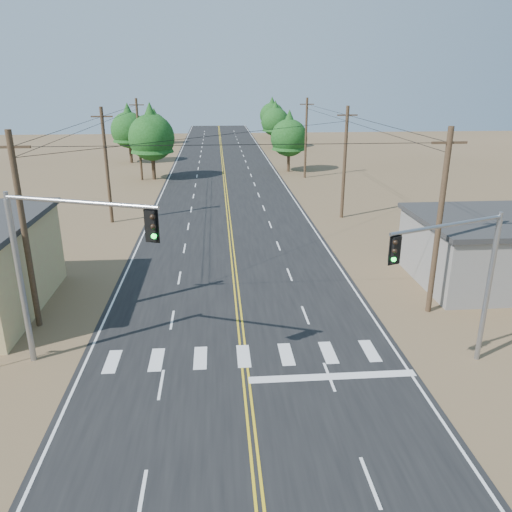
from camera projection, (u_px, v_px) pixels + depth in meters
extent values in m
plane|color=brown|center=(258.00, 490.00, 15.66)|extent=(220.00, 220.00, 0.00)
cube|color=black|center=(229.00, 226.00, 43.83)|extent=(15.00, 200.00, 0.02)
cylinder|color=#4C3826|center=(25.00, 234.00, 24.46)|extent=(0.30, 0.30, 10.00)
cube|color=#4C3826|center=(11.00, 147.00, 23.06)|extent=(1.80, 0.12, 0.12)
cylinder|color=#4C3826|center=(107.00, 167.00, 43.25)|extent=(0.30, 0.30, 10.00)
cube|color=#4C3826|center=(102.00, 116.00, 41.84)|extent=(1.80, 0.12, 0.12)
cylinder|color=#4C3826|center=(139.00, 140.00, 62.03)|extent=(0.30, 0.30, 10.00)
cube|color=#4C3826|center=(136.00, 105.00, 60.62)|extent=(1.80, 0.12, 0.12)
cylinder|color=#4C3826|center=(439.00, 224.00, 26.04)|extent=(0.30, 0.30, 10.00)
cube|color=#4C3826|center=(449.00, 143.00, 24.64)|extent=(1.80, 0.12, 0.12)
cylinder|color=#4C3826|center=(345.00, 163.00, 44.83)|extent=(0.30, 0.30, 10.00)
cube|color=#4C3826|center=(347.00, 115.00, 43.42)|extent=(1.80, 0.12, 0.12)
cylinder|color=#4C3826|center=(306.00, 139.00, 63.61)|extent=(0.30, 0.30, 10.00)
cube|color=#4C3826|center=(307.00, 104.00, 62.21)|extent=(1.80, 0.12, 0.12)
cylinder|color=gray|center=(21.00, 284.00, 21.64)|extent=(0.26, 0.26, 7.53)
cylinder|color=gray|center=(7.00, 199.00, 20.38)|extent=(0.19, 0.19, 0.65)
cylinder|color=gray|center=(79.00, 202.00, 19.46)|extent=(6.46, 2.55, 0.17)
cube|color=black|center=(152.00, 225.00, 18.90)|extent=(0.47, 0.43, 1.18)
sphere|color=black|center=(153.00, 217.00, 18.61)|extent=(0.22, 0.22, 0.22)
sphere|color=black|center=(153.00, 227.00, 18.73)|extent=(0.22, 0.22, 0.22)
sphere|color=#0CE533|center=(154.00, 236.00, 18.86)|extent=(0.22, 0.22, 0.22)
cylinder|color=gray|center=(488.00, 292.00, 21.88)|extent=(0.23, 0.23, 6.68)
cylinder|color=gray|center=(500.00, 219.00, 20.76)|extent=(0.17, 0.17, 0.57)
cylinder|color=gray|center=(449.00, 225.00, 19.52)|extent=(5.48, 2.28, 0.15)
cube|color=black|center=(395.00, 249.00, 18.63)|extent=(0.42, 0.39, 1.05)
sphere|color=black|center=(395.00, 242.00, 18.37)|extent=(0.19, 0.19, 0.19)
sphere|color=black|center=(395.00, 251.00, 18.48)|extent=(0.19, 0.19, 0.19)
sphere|color=#0CE533|center=(394.00, 259.00, 18.59)|extent=(0.19, 0.19, 0.19)
cylinder|color=#3F2D1E|center=(153.00, 166.00, 63.54)|extent=(0.48, 0.48, 3.45)
cone|color=#154012|center=(151.00, 127.00, 61.94)|extent=(5.36, 5.36, 6.12)
sphere|color=#154012|center=(152.00, 138.00, 62.36)|extent=(5.74, 5.74, 5.74)
cylinder|color=#3F2D1E|center=(131.00, 152.00, 76.29)|extent=(0.48, 0.48, 3.21)
cone|color=#154012|center=(128.00, 122.00, 74.80)|extent=(5.00, 5.00, 5.71)
sphere|color=#154012|center=(129.00, 130.00, 75.19)|extent=(5.35, 5.35, 5.35)
cylinder|color=#3F2D1E|center=(156.00, 137.00, 98.87)|extent=(0.42, 0.42, 2.49)
cone|color=#154012|center=(154.00, 119.00, 97.71)|extent=(3.87, 3.87, 4.42)
sphere|color=#154012|center=(155.00, 124.00, 98.01)|extent=(4.15, 4.15, 4.15)
cylinder|color=#3F2D1E|center=(288.00, 161.00, 69.03)|extent=(0.41, 0.41, 3.01)
cone|color=#154012|center=(289.00, 130.00, 67.63)|extent=(4.68, 4.68, 5.35)
sphere|color=#154012|center=(289.00, 138.00, 68.00)|extent=(5.02, 5.02, 5.02)
cylinder|color=#3F2D1E|center=(275.00, 139.00, 93.07)|extent=(0.49, 0.49, 3.08)
cone|color=#154012|center=(275.00, 116.00, 91.64)|extent=(4.79, 4.79, 5.48)
sphere|color=#154012|center=(275.00, 122.00, 92.01)|extent=(5.13, 5.13, 5.13)
cylinder|color=#3F2D1E|center=(272.00, 131.00, 108.56)|extent=(0.47, 0.47, 3.14)
cone|color=#154012|center=(272.00, 110.00, 107.10)|extent=(4.88, 4.88, 5.58)
sphere|color=#154012|center=(272.00, 115.00, 107.48)|extent=(5.23, 5.23, 5.23)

